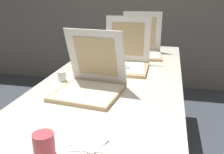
# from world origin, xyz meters

# --- Properties ---
(table) EXTENTS (0.91, 2.23, 0.74)m
(table) POSITION_xyz_m (0.00, 0.61, 0.70)
(table) COLOR silver
(table) RESTS_ON ground
(pizza_box_front) EXTENTS (0.40, 0.40, 0.37)m
(pizza_box_front) POSITION_xyz_m (-0.08, 0.31, 0.80)
(pizza_box_front) COLOR tan
(pizza_box_front) RESTS_ON table
(pizza_box_middle) EXTENTS (0.37, 0.41, 0.38)m
(pizza_box_middle) POSITION_xyz_m (0.03, 0.84, 0.80)
(pizza_box_middle) COLOR tan
(pizza_box_middle) RESTS_ON table
(pizza_box_back) EXTENTS (0.39, 0.40, 0.38)m
(pizza_box_back) POSITION_xyz_m (0.11, 1.30, 0.80)
(pizza_box_back) COLOR tan
(pizza_box_back) RESTS_ON table
(cup_white_far) EXTENTS (0.05, 0.05, 0.06)m
(cup_white_far) POSITION_xyz_m (-0.22, 0.96, 0.78)
(cup_white_far) COLOR white
(cup_white_far) RESTS_ON table
(cup_white_near_center) EXTENTS (0.05, 0.05, 0.06)m
(cup_white_near_center) POSITION_xyz_m (-0.33, 0.47, 0.78)
(cup_white_near_center) COLOR white
(cup_white_near_center) RESTS_ON table
(cup_printed_front) EXTENTS (0.08, 0.08, 0.09)m
(cup_printed_front) POSITION_xyz_m (-0.06, -0.32, 0.79)
(cup_printed_front) COLOR #D14C56
(cup_printed_front) RESTS_ON table
(napkin_pile) EXTENTS (0.15, 0.15, 0.01)m
(napkin_pile) POSITION_xyz_m (0.07, -0.20, 0.75)
(napkin_pile) COLOR white
(napkin_pile) RESTS_ON table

